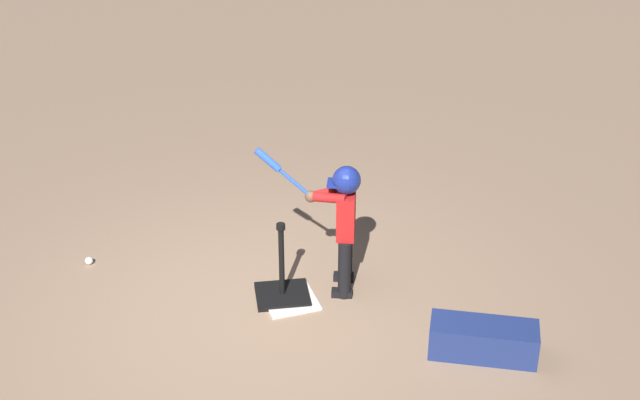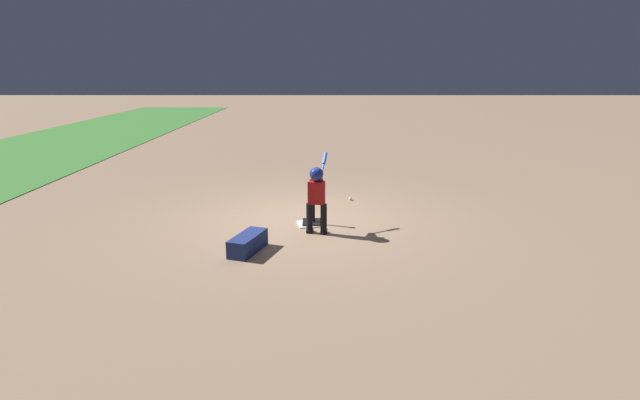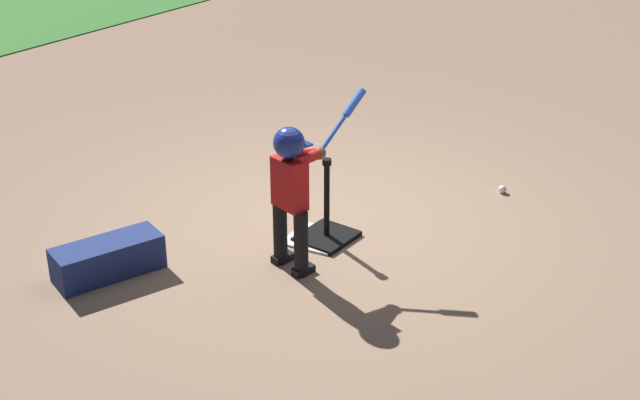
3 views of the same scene
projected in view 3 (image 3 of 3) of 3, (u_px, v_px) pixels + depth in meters
The scene contains 6 objects.
ground_plane at pixel (321, 221), 7.78m from camera, with size 90.00×90.00×0.00m, color #93755B.
home_plate at pixel (315, 238), 7.48m from camera, with size 0.44×0.44×0.02m, color white.
batting_tee at pixel (327, 229), 7.44m from camera, with size 0.46×0.41×0.73m.
batter_child at pixel (293, 180), 6.73m from camera, with size 0.87×0.40×1.34m.
baseball at pixel (502, 189), 8.29m from camera, with size 0.07×0.07×0.07m, color white.
equipment_bag at pixel (108, 258), 6.90m from camera, with size 0.84×0.32×0.28m, color navy.
Camera 3 is at (-5.59, -4.10, 3.54)m, focal length 50.00 mm.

